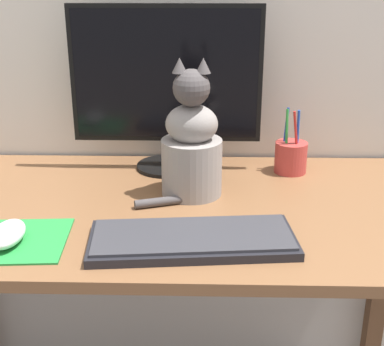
{
  "coord_description": "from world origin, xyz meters",
  "views": [
    {
      "loc": [
        0.1,
        -1.14,
        1.26
      ],
      "look_at": [
        0.07,
        -0.06,
        0.85
      ],
      "focal_mm": 50.0,
      "sensor_mm": 36.0,
      "label": 1
    }
  ],
  "objects_px": {
    "computer_mouse_left": "(8,234)",
    "keyboard": "(192,239)",
    "cat": "(191,146)",
    "pen_cup": "(291,156)",
    "monitor": "(166,83)"
  },
  "relations": [
    {
      "from": "monitor",
      "to": "keyboard",
      "type": "relative_size",
      "value": 1.18
    },
    {
      "from": "keyboard",
      "to": "cat",
      "type": "bearing_deg",
      "value": 86.66
    },
    {
      "from": "monitor",
      "to": "keyboard",
      "type": "xyz_separation_m",
      "value": [
        0.08,
        -0.43,
        -0.22
      ]
    },
    {
      "from": "monitor",
      "to": "computer_mouse_left",
      "type": "height_order",
      "value": "monitor"
    },
    {
      "from": "keyboard",
      "to": "cat",
      "type": "height_order",
      "value": "cat"
    },
    {
      "from": "keyboard",
      "to": "computer_mouse_left",
      "type": "distance_m",
      "value": 0.37
    },
    {
      "from": "computer_mouse_left",
      "to": "pen_cup",
      "type": "height_order",
      "value": "pen_cup"
    },
    {
      "from": "computer_mouse_left",
      "to": "keyboard",
      "type": "bearing_deg",
      "value": 1.9
    },
    {
      "from": "cat",
      "to": "pen_cup",
      "type": "relative_size",
      "value": 1.9
    },
    {
      "from": "pen_cup",
      "to": "computer_mouse_left",
      "type": "bearing_deg",
      "value": -145.5
    },
    {
      "from": "pen_cup",
      "to": "cat",
      "type": "bearing_deg",
      "value": -149.08
    },
    {
      "from": "computer_mouse_left",
      "to": "pen_cup",
      "type": "xyz_separation_m",
      "value": [
        0.62,
        0.42,
        0.02
      ]
    },
    {
      "from": "monitor",
      "to": "pen_cup",
      "type": "distance_m",
      "value": 0.38
    },
    {
      "from": "keyboard",
      "to": "pen_cup",
      "type": "height_order",
      "value": "pen_cup"
    },
    {
      "from": "keyboard",
      "to": "cat",
      "type": "xyz_separation_m",
      "value": [
        -0.01,
        0.26,
        0.11
      ]
    }
  ]
}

